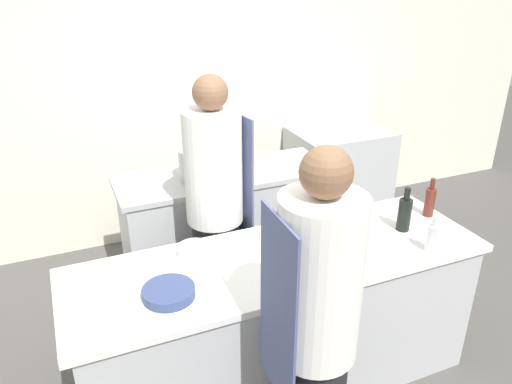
{
  "coord_description": "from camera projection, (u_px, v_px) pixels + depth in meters",
  "views": [
    {
      "loc": [
        -1.05,
        -2.12,
        2.4
      ],
      "look_at": [
        0.0,
        0.35,
        1.15
      ],
      "focal_mm": 35.0,
      "sensor_mm": 36.0,
      "label": 1
    }
  ],
  "objects": [
    {
      "name": "pass_counter",
      "position": [
        226.0,
        224.0,
        4.05
      ],
      "size": [
        1.68,
        0.59,
        0.9
      ],
      "color": "#B7BABC",
      "rests_on": "ground_plane"
    },
    {
      "name": "bowl_prep_small",
      "position": [
        298.0,
        256.0,
        2.7
      ],
      "size": [
        0.18,
        0.18,
        0.09
      ],
      "color": "white",
      "rests_on": "prep_counter"
    },
    {
      "name": "bottle_vinegar",
      "position": [
        430.0,
        201.0,
        3.19
      ],
      "size": [
        0.06,
        0.06,
        0.26
      ],
      "color": "#5B2319",
      "rests_on": "prep_counter"
    },
    {
      "name": "stockpot",
      "position": [
        199.0,
        164.0,
        3.72
      ],
      "size": [
        0.3,
        0.3,
        0.24
      ],
      "color": "#B7BABC",
      "rests_on": "pass_counter"
    },
    {
      "name": "chef_at_prep_near",
      "position": [
        315.0,
        337.0,
        2.19
      ],
      "size": [
        0.38,
        0.36,
        1.78
      ],
      "rotation": [
        0.0,
        0.0,
        1.55
      ],
      "color": "black",
      "rests_on": "ground_plane"
    },
    {
      "name": "chef_at_stove",
      "position": [
        215.0,
        209.0,
        3.31
      ],
      "size": [
        0.41,
        0.39,
        1.79
      ],
      "rotation": [
        0.0,
        0.0,
        -1.43
      ],
      "color": "black",
      "rests_on": "ground_plane"
    },
    {
      "name": "bottle_olive_oil",
      "position": [
        432.0,
        237.0,
        2.8
      ],
      "size": [
        0.06,
        0.06,
        0.22
      ],
      "color": "silver",
      "rests_on": "prep_counter"
    },
    {
      "name": "cup",
      "position": [
        353.0,
        219.0,
        3.08
      ],
      "size": [
        0.08,
        0.08,
        0.1
      ],
      "color": "#B2382D",
      "rests_on": "prep_counter"
    },
    {
      "name": "wall_back",
      "position": [
        176.0,
        87.0,
        4.34
      ],
      "size": [
        8.0,
        0.06,
        2.8
      ],
      "color": "silver",
      "rests_on": "ground_plane"
    },
    {
      "name": "oven_range",
      "position": [
        338.0,
        175.0,
        4.94
      ],
      "size": [
        0.91,
        0.66,
        0.93
      ],
      "color": "#B7BABC",
      "rests_on": "ground_plane"
    },
    {
      "name": "ground_plane",
      "position": [
        278.0,
        378.0,
        3.15
      ],
      "size": [
        16.0,
        16.0,
        0.0
      ],
      "primitive_type": "plane",
      "color": "#4C4947"
    },
    {
      "name": "prep_counter",
      "position": [
        279.0,
        321.0,
        2.96
      ],
      "size": [
        2.38,
        0.75,
        0.9
      ],
      "color": "#B7BABC",
      "rests_on": "ground_plane"
    },
    {
      "name": "bowl_mixing_large",
      "position": [
        169.0,
        292.0,
        2.44
      ],
      "size": [
        0.26,
        0.26,
        0.05
      ],
      "color": "navy",
      "rests_on": "prep_counter"
    },
    {
      "name": "bottle_wine",
      "position": [
        404.0,
        213.0,
        3.01
      ],
      "size": [
        0.08,
        0.08,
        0.28
      ],
      "color": "black",
      "rests_on": "prep_counter"
    },
    {
      "name": "bowl_ceramic_blue",
      "position": [
        194.0,
        250.0,
        2.78
      ],
      "size": [
        0.18,
        0.18,
        0.06
      ],
      "color": "white",
      "rests_on": "prep_counter"
    }
  ]
}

